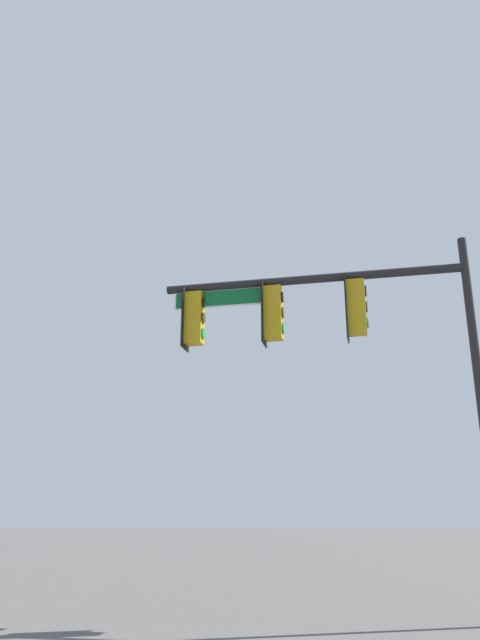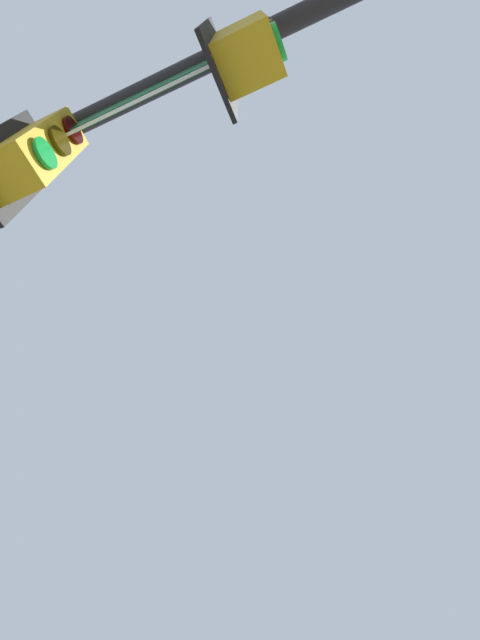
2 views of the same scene
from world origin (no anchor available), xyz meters
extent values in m
cube|color=black|center=(-3.68, -8.03, 5.62)|extent=(0.05, 0.52, 1.30)
cube|color=#B79314|center=(-3.87, -8.04, 5.62)|extent=(0.37, 0.33, 1.10)
cylinder|color=#B79314|center=(-3.87, -8.04, 6.23)|extent=(0.04, 0.04, 0.12)
cylinder|color=#340503|center=(-4.07, -8.04, 5.95)|extent=(0.04, 0.22, 0.22)
cylinder|color=#392D05|center=(-4.07, -8.04, 5.62)|extent=(0.04, 0.22, 0.22)
cylinder|color=green|center=(-4.07, -8.04, 5.29)|extent=(0.04, 0.22, 0.22)
cube|color=black|center=(-2.02, -7.97, 5.62)|extent=(0.05, 0.52, 1.30)
cube|color=#B79314|center=(-2.21, -7.98, 5.62)|extent=(0.37, 0.33, 1.10)
cylinder|color=#B79314|center=(-2.21, -7.98, 6.23)|extent=(0.04, 0.04, 0.12)
cylinder|color=#340503|center=(-2.41, -7.98, 5.95)|extent=(0.04, 0.22, 0.22)
cylinder|color=#392D05|center=(-2.41, -7.98, 5.62)|extent=(0.04, 0.22, 0.22)
cylinder|color=green|center=(-2.41, -7.98, 5.29)|extent=(0.04, 0.22, 0.22)
cube|color=#0F602D|center=(-2.73, -8.00, 6.03)|extent=(1.83, 0.10, 0.33)
cube|color=white|center=(-2.73, -8.00, 6.03)|extent=(1.89, 0.09, 0.39)
camera|label=1|loc=(-6.12, 3.68, 1.60)|focal=35.00mm
camera|label=2|loc=(-3.96, -7.72, 1.93)|focal=28.00mm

